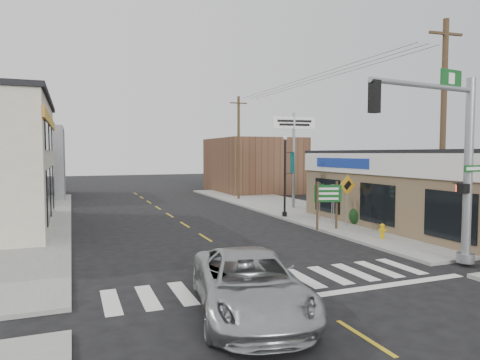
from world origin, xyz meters
name	(u,v)px	position (x,y,z in m)	size (l,w,h in m)	color
ground	(281,285)	(0.00, 0.00, 0.00)	(140.00, 140.00, 0.00)	black
sidewalk_right	(313,213)	(9.00, 13.00, 0.07)	(6.00, 38.00, 0.13)	gray
sidewalk_left	(8,231)	(-9.00, 13.00, 0.07)	(6.00, 38.00, 0.13)	gray
center_line	(205,237)	(0.00, 8.00, 0.01)	(0.12, 56.00, 0.01)	gold
crosswalk	(276,282)	(0.00, 0.40, 0.01)	(11.00, 2.20, 0.01)	silver
thrift_store	(464,190)	(14.50, 6.00, 2.00)	(12.00, 14.00, 4.00)	#7A6449
bldg_distant_right	(253,165)	(12.00, 30.00, 2.80)	(8.00, 10.00, 5.60)	brown
bldg_distant_left	(11,163)	(-11.00, 32.00, 3.20)	(9.00, 10.00, 6.40)	gray
suv	(249,284)	(-1.81, -1.76, 0.76)	(2.54, 5.50, 1.53)	#A4A7AA
traffic_signal_pole	(452,151)	(6.40, -0.41, 4.14)	(5.33, 0.39, 6.75)	gray
guide_sign	(328,198)	(6.30, 7.14, 1.75)	(1.42, 0.13, 2.48)	#4B3823
fire_hydrant	(382,230)	(7.32, 4.16, 0.51)	(0.22, 0.22, 0.70)	#C39808
ped_crossing_sign	(347,191)	(7.80, 7.55, 2.01)	(1.07, 0.08, 2.75)	gray
lamp_post	(286,170)	(6.43, 12.00, 3.02)	(0.65, 0.51, 4.98)	black
dance_center_sign	(294,136)	(9.00, 15.70, 5.27)	(3.21, 0.20, 6.83)	gray
bare_tree	(445,158)	(10.05, 3.27, 3.85)	(2.36, 2.36, 4.73)	black
shrub_front	(435,229)	(9.36, 3.04, 0.64)	(1.36, 1.36, 1.02)	#243D19
shrub_back	(360,216)	(8.90, 7.90, 0.57)	(1.18, 1.18, 0.89)	#1D3115
utility_pole_near	(443,128)	(9.50, 2.92, 5.16)	(1.71, 0.26, 9.80)	#4F3B24
utility_pole_far	(239,147)	(7.50, 22.75, 4.63)	(1.52, 0.23, 8.77)	#41271B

